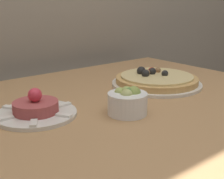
# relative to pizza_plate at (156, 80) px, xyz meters

# --- Properties ---
(dining_table) EXTENTS (1.23, 0.90, 0.78)m
(dining_table) POSITION_rel_pizza_plate_xyz_m (-0.26, -0.05, -0.12)
(dining_table) COLOR #AD7F51
(dining_table) RESTS_ON ground_plane
(pizza_plate) EXTENTS (0.31, 0.31, 0.06)m
(pizza_plate) POSITION_rel_pizza_plate_xyz_m (0.00, 0.00, 0.00)
(pizza_plate) COLOR silver
(pizza_plate) RESTS_ON dining_table
(tartare_plate) EXTENTS (0.21, 0.21, 0.07)m
(tartare_plate) POSITION_rel_pizza_plate_xyz_m (-0.45, -0.01, -0.00)
(tartare_plate) COLOR silver
(tartare_plate) RESTS_ON dining_table
(small_bowl) EXTENTS (0.10, 0.10, 0.07)m
(small_bowl) POSITION_rel_pizza_plate_xyz_m (-0.26, -0.14, 0.02)
(small_bowl) COLOR white
(small_bowl) RESTS_ON dining_table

